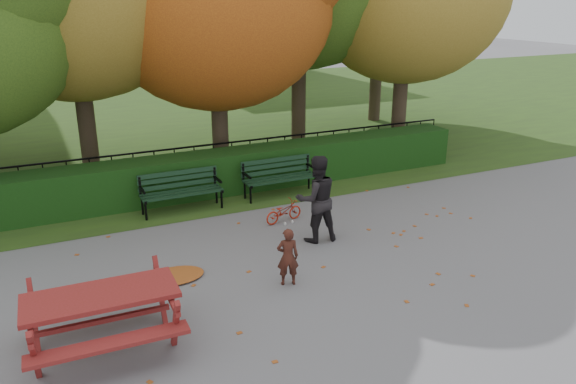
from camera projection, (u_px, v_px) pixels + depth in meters
name	position (u px, v px, depth m)	size (l,w,h in m)	color
ground	(309.00, 267.00, 9.98)	(90.00, 90.00, 0.00)	slate
grass_strip	(144.00, 119.00, 21.91)	(90.00, 90.00, 0.00)	#253B17
hedge	(224.00, 172.00, 13.65)	(13.00, 0.90, 1.00)	black
iron_fence	(214.00, 162.00, 14.32)	(14.00, 0.04, 1.02)	black
bench_left	(181.00, 188.00, 12.44)	(1.80, 0.57, 0.88)	black
bench_right	(279.00, 174.00, 13.40)	(1.80, 0.57, 0.88)	black
picnic_table	(102.00, 306.00, 7.45)	(2.03, 1.65, 0.97)	maroon
leaf_pile	(175.00, 276.00, 9.58)	(1.00, 0.69, 0.07)	brown
leaf_scatter	(301.00, 259.00, 10.23)	(9.00, 5.70, 0.01)	brown
child	(288.00, 257.00, 9.22)	(0.37, 0.24, 1.00)	#3D1B13
adult	(316.00, 199.00, 10.79)	(0.84, 0.65, 1.72)	black
bicycle	(284.00, 211.00, 11.88)	(0.31, 0.88, 0.46)	#A6200F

